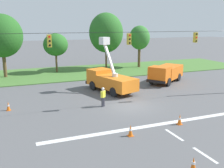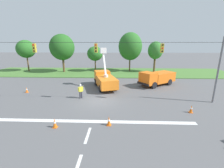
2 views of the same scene
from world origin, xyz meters
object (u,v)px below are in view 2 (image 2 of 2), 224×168
tree_centre (95,54)px  road_worker (81,90)px  traffic_cone_lane_edge_a (27,90)px  tree_far_west (26,49)px  traffic_cone_mid_left (191,109)px  tree_far_east (155,51)px  traffic_cone_foreground_left (109,121)px  utility_truck_bucket_lift (105,79)px  tree_west (62,47)px  tree_east (130,46)px  utility_truck_support_near (157,78)px  traffic_cone_near_bucket (55,123)px

tree_centre → road_worker: 18.64m
tree_centre → traffic_cone_lane_edge_a: tree_centre is taller
tree_far_west → traffic_cone_mid_left: 36.03m
tree_centre → traffic_cone_lane_edge_a: (-7.10, -16.37, -3.84)m
tree_far_east → traffic_cone_foreground_left: 26.32m
tree_far_west → traffic_cone_foreground_left: tree_far_west is taller
tree_far_west → utility_truck_bucket_lift: tree_far_west is taller
tree_west → tree_east: (15.49, 1.53, 0.17)m
tree_far_east → utility_truck_bucket_lift: bearing=-128.4°
tree_east → road_worker: 20.75m
road_worker → tree_far_east: bearing=54.1°
tree_west → road_worker: (8.13, -17.25, -4.70)m
tree_centre → traffic_cone_foreground_left: size_ratio=7.39×
tree_centre → traffic_cone_mid_left: (12.45, -21.90, -3.85)m
tree_centre → tree_east: bearing=3.0°
utility_truck_support_near → road_worker: size_ratio=3.65×
traffic_cone_foreground_left → traffic_cone_near_bucket: 4.30m
utility_truck_bucket_lift → traffic_cone_lane_edge_a: bearing=-165.0°
tree_west → traffic_cone_lane_edge_a: tree_west is taller
utility_truck_support_near → traffic_cone_lane_edge_a: size_ratio=8.31×
tree_centre → utility_truck_bucket_lift: (3.40, -13.56, -2.90)m
tree_east → traffic_cone_lane_edge_a: tree_east is taller
tree_far_west → tree_far_east: 30.00m
road_worker → traffic_cone_near_bucket: road_worker is taller
tree_far_west → road_worker: 25.00m
traffic_cone_foreground_left → tree_far_east: bearing=69.1°
tree_east → utility_truck_bucket_lift: 15.48m
tree_west → tree_centre: bearing=8.5°
tree_west → traffic_cone_near_bucket: 25.68m
traffic_cone_foreground_left → utility_truck_support_near: bearing=61.1°
tree_west → traffic_cone_lane_edge_a: (0.17, -15.28, -5.32)m
traffic_cone_foreground_left → road_worker: bearing=121.5°
tree_east → road_worker: tree_east is taller
tree_centre → traffic_cone_lane_edge_a: size_ratio=7.61×
road_worker → traffic_cone_lane_edge_a: road_worker is taller
tree_west → utility_truck_bucket_lift: tree_west is taller
tree_west → utility_truck_support_near: 22.22m
tree_west → utility_truck_support_near: bearing=-29.9°
traffic_cone_lane_edge_a → tree_centre: bearing=66.5°
traffic_cone_mid_left → tree_far_east: bearing=86.2°
utility_truck_bucket_lift → traffic_cone_mid_left: (9.05, -8.34, -0.94)m
utility_truck_support_near → road_worker: (-10.74, -6.39, -0.26)m
road_worker → traffic_cone_lane_edge_a: size_ratio=2.28×
tree_far_east → utility_truck_support_near: bearing=-101.1°
tree_east → utility_truck_bucket_lift: tree_east is taller
tree_far_west → traffic_cone_foreground_left: 32.14m
utility_truck_support_near → tree_east: bearing=105.3°
traffic_cone_near_bucket → tree_west: bearing=107.7°
tree_far_west → traffic_cone_near_bucket: (16.48, -24.55, -4.88)m
tree_east → traffic_cone_lane_edge_a: bearing=-132.3°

